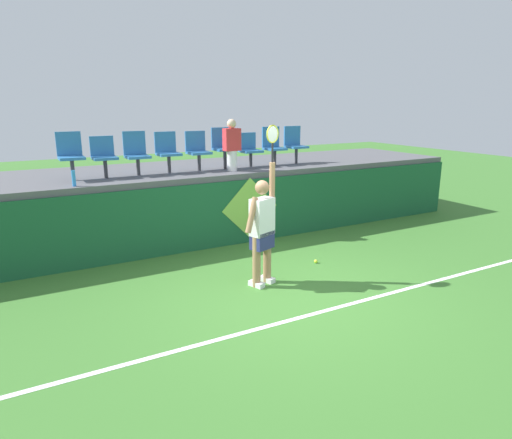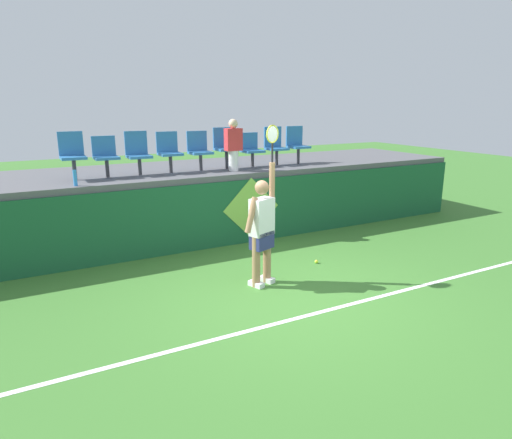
% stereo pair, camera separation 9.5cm
% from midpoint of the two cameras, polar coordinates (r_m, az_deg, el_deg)
% --- Properties ---
extents(ground_plane, '(40.00, 40.00, 0.00)m').
position_cam_midpoint_polar(ground_plane, '(6.96, 4.92, -9.67)').
color(ground_plane, '#3D752D').
extents(court_back_wall, '(12.92, 0.20, 1.32)m').
position_cam_midpoint_polar(court_back_wall, '(9.14, -4.79, 0.63)').
color(court_back_wall, '#195633').
rests_on(court_back_wall, ground_plane).
extents(spectator_platform, '(12.92, 2.74, 0.12)m').
position_cam_midpoint_polar(spectator_platform, '(10.21, -7.86, 6.13)').
color(spectator_platform, '#56565B').
rests_on(spectator_platform, court_back_wall).
extents(court_baseline_stripe, '(11.63, 0.08, 0.01)m').
position_cam_midpoint_polar(court_baseline_stripe, '(6.51, 7.92, -11.54)').
color(court_baseline_stripe, white).
rests_on(court_baseline_stripe, ground_plane).
extents(tennis_player, '(0.72, 0.37, 2.51)m').
position_cam_midpoint_polar(tennis_player, '(7.11, 1.14, -1.01)').
color(tennis_player, white).
rests_on(tennis_player, ground_plane).
extents(tennis_ball, '(0.07, 0.07, 0.07)m').
position_cam_midpoint_polar(tennis_ball, '(8.38, 7.89, -5.24)').
color(tennis_ball, '#D1E533').
rests_on(tennis_ball, ground_plane).
extents(water_bottle, '(0.06, 0.06, 0.28)m').
position_cam_midpoint_polar(water_bottle, '(8.42, -21.39, 4.86)').
color(water_bottle, '#338CE5').
rests_on(water_bottle, spectator_platform).
extents(stadium_chair_0, '(0.44, 0.42, 0.88)m').
position_cam_midpoint_polar(stadium_chair_0, '(9.11, -21.71, 7.73)').
color(stadium_chair_0, '#38383D').
rests_on(stadium_chair_0, spectator_platform).
extents(stadium_chair_1, '(0.44, 0.42, 0.78)m').
position_cam_midpoint_polar(stadium_chair_1, '(9.19, -18.04, 7.76)').
color(stadium_chair_1, '#38383D').
rests_on(stadium_chair_1, spectator_platform).
extents(stadium_chair_2, '(0.44, 0.42, 0.85)m').
position_cam_midpoint_polar(stadium_chair_2, '(9.33, -14.28, 8.24)').
color(stadium_chair_2, '#38383D').
rests_on(stadium_chair_2, spectator_platform).
extents(stadium_chair_3, '(0.44, 0.42, 0.82)m').
position_cam_midpoint_polar(stadium_chair_3, '(9.50, -10.55, 8.53)').
color(stadium_chair_3, '#38383D').
rests_on(stadium_chair_3, spectator_platform).
extents(stadium_chair_4, '(0.44, 0.42, 0.81)m').
position_cam_midpoint_polar(stadium_chair_4, '(9.72, -6.86, 8.77)').
color(stadium_chair_4, '#38383D').
rests_on(stadium_chair_4, spectator_platform).
extents(stadium_chair_5, '(0.44, 0.42, 0.87)m').
position_cam_midpoint_polar(stadium_chair_5, '(9.94, -3.63, 9.22)').
color(stadium_chair_5, '#38383D').
rests_on(stadium_chair_5, spectator_platform).
extents(stadium_chair_6, '(0.44, 0.42, 0.74)m').
position_cam_midpoint_polar(stadium_chair_6, '(10.23, -0.36, 8.93)').
color(stadium_chair_6, '#38383D').
rests_on(stadium_chair_6, spectator_platform).
extents(stadium_chair_7, '(0.44, 0.42, 0.86)m').
position_cam_midpoint_polar(stadium_chair_7, '(10.53, 2.65, 9.36)').
color(stadium_chair_7, '#38383D').
rests_on(stadium_chair_7, spectator_platform).
extents(stadium_chair_8, '(0.44, 0.42, 0.85)m').
position_cam_midpoint_polar(stadium_chair_8, '(10.84, 5.37, 9.50)').
color(stadium_chair_8, '#38383D').
rests_on(stadium_chair_8, spectator_platform).
extents(spectator_0, '(0.34, 0.20, 1.07)m').
position_cam_midpoint_polar(spectator_0, '(9.56, -2.56, 9.39)').
color(spectator_0, white).
rests_on(spectator_0, spectator_platform).
extents(wall_signage_mount, '(1.27, 0.01, 1.36)m').
position_cam_midpoint_polar(wall_signage_mount, '(9.54, -0.30, -2.82)').
color(wall_signage_mount, '#195633').
rests_on(wall_signage_mount, ground_plane).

